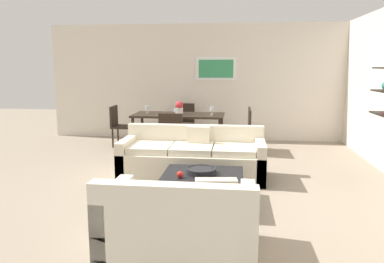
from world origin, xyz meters
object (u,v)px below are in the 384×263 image
Objects in this scene: coffee_table at (202,190)px; wine_glass_right_near at (212,109)px; centerpiece_vase at (179,108)px; dining_chair_foot at (172,133)px; loveseat_white at (180,224)px; wine_glass_foot at (176,110)px; wine_glass_right_far at (212,109)px; dining_chair_left_far at (119,123)px; decorative_bowl at (201,171)px; sofa_beige at (193,159)px; dining_chair_right_far at (244,126)px; dining_chair_head at (184,120)px; apple_on_coffee_table at (180,175)px; dining_chair_right_near at (244,129)px; dining_table at (179,117)px; wine_glass_left_far at (147,108)px; wine_glass_head at (181,106)px.

coffee_table is 5.75× the size of wine_glass_right_near.
dining_chair_foot is at bearing -91.40° from centerpiece_vase.
centerpiece_vase is at bearing 173.32° from wine_glass_right_near.
wine_glass_foot is (-0.71, 4.03, 0.57)m from loveseat_white.
wine_glass_foot reaches higher than wine_glass_right_far.
dining_chair_left_far is 2.08m from wine_glass_right_near.
wine_glass_right_near reaches higher than decorative_bowl.
sofa_beige is 2.53× the size of dining_chair_right_far.
apple_on_coffee_table is at bearing -82.60° from dining_chair_head.
wine_glass_foot reaches higher than apple_on_coffee_table.
coffee_table is 2.98m from dining_chair_right_near.
dining_chair_right_far reaches higher than dining_table.
dining_chair_right_far is 1.00× the size of dining_chair_left_far.
wine_glass_foot is at bearing -34.81° from wine_glass_left_far.
decorative_bowl is 3.95m from dining_chair_head.
wine_glass_right_far is at bearing 87.31° from apple_on_coffee_table.
dining_chair_left_far is 1.00× the size of dining_chair_head.
loveseat_white is 8.12× the size of wine_glass_head.
dining_chair_head is (-0.71, 5.24, 0.21)m from loveseat_white.
coffee_table is 3.25m from dining_table.
wine_glass_head reaches higher than decorative_bowl.
wine_glass_head is at bearing -90.00° from dining_chair_head.
centerpiece_vase is (-1.32, 0.17, 0.38)m from dining_chair_right_near.
sofa_beige is at bearing -71.20° from wine_glass_foot.
wine_glass_left_far is (-1.38, 0.00, 0.00)m from wine_glass_right_far.
loveseat_white reaches higher than dining_table.
wine_glass_left_far is at bearing 114.71° from coffee_table.
decorative_bowl is 3.17m from wine_glass_right_far.
wine_glass_right_near reaches higher than wine_glass_left_far.
wine_glass_foot is (-0.00, -0.37, 0.19)m from dining_table.
dining_chair_right_far reaches higher than apple_on_coffee_table.
wine_glass_head reaches higher than sofa_beige.
dining_chair_right_near reaches higher than loveseat_white.
dining_table is (-0.71, 4.40, 0.39)m from loveseat_white.
coffee_table is 12.19× the size of apple_on_coffee_table.
wine_glass_foot is (-0.77, 2.66, 0.45)m from decorative_bowl.
wine_glass_head is (-0.53, 3.62, 0.45)m from apple_on_coffee_table.
loveseat_white reaches higher than apple_on_coffee_table.
wine_glass_foot is at bearing -90.00° from dining_table.
wine_glass_head is 0.74m from wine_glass_right_far.
dining_chair_foot is at bearing 109.22° from coffee_table.
wine_glass_head is (-1.34, 0.57, 0.36)m from dining_chair_right_near.
coffee_table is 1.15× the size of dining_chair_right_near.
sofa_beige is 14.60× the size of wine_glass_right_far.
decorative_bowl is 3.28m from dining_chair_right_far.
dining_chair_right_far is at bearing 0.00° from dining_chair_left_far.
wine_glass_left_far is (-2.03, 0.30, 0.36)m from dining_chair_right_near.
dining_table is 12.26× the size of wine_glass_right_far.
dining_table is 11.83× the size of wine_glass_left_far.
centerpiece_vase reaches higher than wine_glass_left_far.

